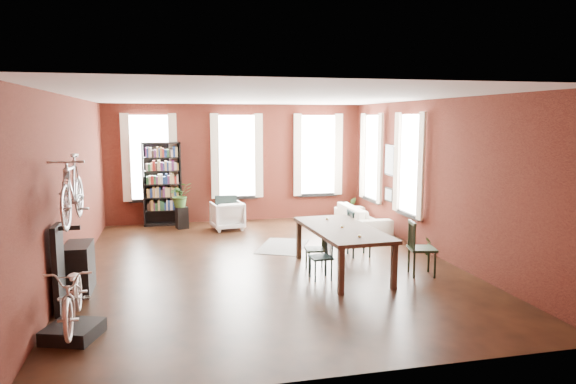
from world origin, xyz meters
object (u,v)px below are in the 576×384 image
object	(u,v)px
dining_chair_d	(359,233)
console_table	(79,268)
bike_trainer	(73,331)
white_armchair	(227,214)
cream_sofa	(362,214)
dining_chair_a	(321,257)
dining_chair_b	(316,249)
dining_table	(342,250)
bookshelf	(162,184)
dining_chair_c	(422,249)
plant_stand	(182,218)
bicycle_floor	(72,266)

from	to	relation	value
dining_chair_d	console_table	world-z (taller)	dining_chair_d
bike_trainer	white_armchair	bearing A→B (deg)	66.61
white_armchair	cream_sofa	world-z (taller)	cream_sofa
dining_chair_a	dining_chair_b	world-z (taller)	dining_chair_b
dining_table	dining_chair_a	distance (m)	0.57
dining_chair_b	console_table	bearing A→B (deg)	-80.53
console_table	dining_chair_b	bearing A→B (deg)	4.31
bike_trainer	dining_chair_d	bearing A→B (deg)	30.71
bookshelf	white_armchair	size ratio (longest dim) A/B	2.80
dining_table	dining_chair_b	distance (m)	0.49
dining_chair_c	console_table	size ratio (longest dim) A/B	1.23
dining_chair_d	bike_trainer	distance (m)	5.85
plant_stand	cream_sofa	bearing A→B (deg)	-14.44
dining_chair_b	console_table	xyz separation A→B (m)	(-4.08, -0.31, -0.00)
dining_chair_a	bicycle_floor	size ratio (longest dim) A/B	0.51
bike_trainer	bicycle_floor	world-z (taller)	bicycle_floor
bicycle_floor	dining_chair_c	bearing A→B (deg)	11.40
dining_chair_d	bookshelf	size ratio (longest dim) A/B	0.43
dining_table	plant_stand	world-z (taller)	dining_table
dining_table	bicycle_floor	bearing A→B (deg)	-158.23
dining_chair_a	plant_stand	world-z (taller)	dining_chair_a
white_armchair	console_table	size ratio (longest dim) A/B	0.98
dining_table	dining_chair_c	bearing A→B (deg)	-22.94
dining_table	bookshelf	size ratio (longest dim) A/B	1.12
bike_trainer	bookshelf	bearing A→B (deg)	81.44
dining_chair_d	white_armchair	distance (m)	3.96
dining_chair_c	dining_chair_d	distance (m)	1.64
white_armchair	console_table	xyz separation A→B (m)	(-2.88, -4.28, 0.01)
plant_stand	bookshelf	bearing A→B (deg)	130.58
bookshelf	console_table	xyz separation A→B (m)	(-1.28, -5.20, -0.70)
cream_sofa	plant_stand	xyz separation A→B (m)	(-4.48, 1.15, -0.12)
dining_chair_b	white_armchair	world-z (taller)	dining_chair_b
dining_chair_a	dining_chair_d	world-z (taller)	dining_chair_d
bike_trainer	plant_stand	size ratio (longest dim) A/B	1.09
cream_sofa	white_armchair	bearing A→B (deg)	76.98
dining_table	dining_chair_d	world-z (taller)	dining_chair_d
dining_table	cream_sofa	xyz separation A→B (m)	(1.72, 3.43, -0.01)
console_table	bookshelf	bearing A→B (deg)	76.17
bookshelf	console_table	bearing A→B (deg)	-103.83
dining_chair_a	dining_chair_d	size ratio (longest dim) A/B	0.84
dining_table	console_table	bearing A→B (deg)	177.89
plant_stand	bike_trainer	bearing A→B (deg)	-103.19
bike_trainer	cream_sofa	bearing A→B (deg)	41.84
white_armchair	bicycle_floor	size ratio (longest dim) A/B	0.50
bookshelf	bicycle_floor	world-z (taller)	bookshelf
console_table	plant_stand	bearing A→B (deg)	69.43
dining_chair_a	cream_sofa	bearing A→B (deg)	147.40
bike_trainer	console_table	distance (m)	1.92
dining_table	dining_chair_d	xyz separation A→B (m)	(0.72, 1.02, 0.05)
dining_chair_c	bicycle_floor	world-z (taller)	bicycle_floor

